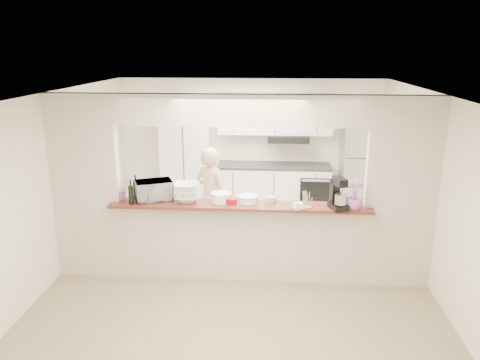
# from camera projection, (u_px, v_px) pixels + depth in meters

# --- Properties ---
(floor) EXTENTS (6.00, 6.00, 0.00)m
(floor) POSITION_uv_depth(u_px,v_px,m) (240.00, 278.00, 6.42)
(floor) COLOR tan
(floor) RESTS_ON ground
(tile_overlay) EXTENTS (5.00, 2.90, 0.01)m
(tile_overlay) POSITION_uv_depth(u_px,v_px,m) (246.00, 234.00, 7.90)
(tile_overlay) COLOR silver
(tile_overlay) RESTS_ON floor
(partition) EXTENTS (5.00, 0.15, 2.50)m
(partition) POSITION_uv_depth(u_px,v_px,m) (240.00, 174.00, 6.01)
(partition) COLOR beige
(partition) RESTS_ON floor
(bar_counter) EXTENTS (3.40, 0.38, 1.09)m
(bar_counter) POSITION_uv_depth(u_px,v_px,m) (240.00, 239.00, 6.26)
(bar_counter) COLOR beige
(bar_counter) RESTS_ON floor
(kitchen_cabinets) EXTENTS (3.15, 0.62, 2.25)m
(kitchen_cabinets) POSITION_uv_depth(u_px,v_px,m) (240.00, 162.00, 8.78)
(kitchen_cabinets) COLOR silver
(kitchen_cabinets) RESTS_ON floor
(refrigerator) EXTENTS (0.75, 0.70, 1.70)m
(refrigerator) POSITION_uv_depth(u_px,v_px,m) (361.00, 172.00, 8.59)
(refrigerator) COLOR #A9A9AD
(refrigerator) RESTS_ON floor
(flower_left) EXTENTS (0.35, 0.32, 0.31)m
(flower_left) POSITION_uv_depth(u_px,v_px,m) (121.00, 188.00, 6.24)
(flower_left) COLOR #C367AD
(flower_left) RESTS_ON bar_counter
(wine_bottle_a) EXTENTS (0.07, 0.07, 0.33)m
(wine_bottle_a) POSITION_uv_depth(u_px,v_px,m) (136.00, 190.00, 6.25)
(wine_bottle_a) COLOR black
(wine_bottle_a) RESTS_ON bar_counter
(wine_bottle_b) EXTENTS (0.07, 0.07, 0.33)m
(wine_bottle_b) POSITION_uv_depth(u_px,v_px,m) (131.00, 195.00, 6.04)
(wine_bottle_b) COLOR black
(wine_bottle_b) RESTS_ON bar_counter
(toaster_oven) EXTENTS (0.56, 0.48, 0.26)m
(toaster_oven) POSITION_uv_depth(u_px,v_px,m) (154.00, 190.00, 6.21)
(toaster_oven) COLOR #B2B2B7
(toaster_oven) RESTS_ON bar_counter
(serving_bowls) EXTENTS (0.36, 0.36, 0.25)m
(serving_bowls) POSITION_uv_depth(u_px,v_px,m) (187.00, 193.00, 6.14)
(serving_bowls) COLOR white
(serving_bowls) RESTS_ON bar_counter
(plate_stack_a) EXTENTS (0.27, 0.27, 0.12)m
(plate_stack_a) POSITION_uv_depth(u_px,v_px,m) (221.00, 197.00, 6.15)
(plate_stack_a) COLOR white
(plate_stack_a) RESTS_ON bar_counter
(plate_stack_b) EXTENTS (0.26, 0.26, 0.09)m
(plate_stack_b) POSITION_uv_depth(u_px,v_px,m) (248.00, 199.00, 6.13)
(plate_stack_b) COLOR white
(plate_stack_b) RESTS_ON bar_counter
(red_bowl) EXTENTS (0.16, 0.16, 0.07)m
(red_bowl) POSITION_uv_depth(u_px,v_px,m) (231.00, 201.00, 6.09)
(red_bowl) COLOR maroon
(red_bowl) RESTS_ON bar_counter
(tan_bowl) EXTENTS (0.15, 0.15, 0.07)m
(tan_bowl) POSITION_uv_depth(u_px,v_px,m) (270.00, 199.00, 6.16)
(tan_bowl) COLOR #D0B493
(tan_bowl) RESTS_ON bar_counter
(utensil_caddy) EXTENTS (0.27, 0.21, 0.22)m
(utensil_caddy) POSITION_uv_depth(u_px,v_px,m) (302.00, 201.00, 5.90)
(utensil_caddy) COLOR silver
(utensil_caddy) RESTS_ON bar_counter
(stand_mixer) EXTENTS (0.25, 0.32, 0.41)m
(stand_mixer) POSITION_uv_depth(u_px,v_px,m) (338.00, 195.00, 5.85)
(stand_mixer) COLOR black
(stand_mixer) RESTS_ON bar_counter
(flower_right) EXTENTS (0.22, 0.22, 0.38)m
(flower_right) POSITION_uv_depth(u_px,v_px,m) (355.00, 195.00, 5.82)
(flower_right) COLOR #C870D1
(flower_right) RESTS_ON bar_counter
(person) EXTENTS (0.69, 0.63, 1.58)m
(person) POSITION_uv_depth(u_px,v_px,m) (211.00, 197.00, 7.32)
(person) COLOR #D8A88C
(person) RESTS_ON floor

